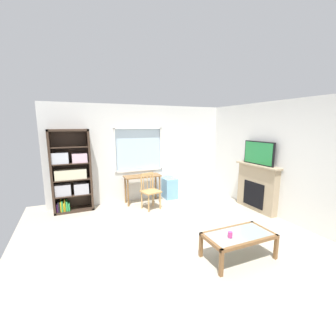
{
  "coord_description": "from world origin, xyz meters",
  "views": [
    {
      "loc": [
        -1.83,
        -3.68,
        2.08
      ],
      "look_at": [
        0.08,
        0.65,
        1.18
      ],
      "focal_mm": 24.28,
      "sensor_mm": 36.0,
      "label": 1
    }
  ],
  "objects_px": {
    "wooden_chair": "(150,191)",
    "tv": "(259,153)",
    "sippy_cup": "(230,235)",
    "plastic_drawer_unit": "(170,188)",
    "bookshelf": "(71,174)",
    "fireplace": "(257,187)",
    "desk_under_window": "(142,180)",
    "coffee_table": "(239,237)"
  },
  "relations": [
    {
      "from": "plastic_drawer_unit",
      "to": "sippy_cup",
      "type": "distance_m",
      "value": 3.26
    },
    {
      "from": "sippy_cup",
      "to": "tv",
      "type": "bearing_deg",
      "value": 37.19
    },
    {
      "from": "bookshelf",
      "to": "fireplace",
      "type": "distance_m",
      "value": 4.54
    },
    {
      "from": "bookshelf",
      "to": "fireplace",
      "type": "bearing_deg",
      "value": -22.88
    },
    {
      "from": "bookshelf",
      "to": "tv",
      "type": "relative_size",
      "value": 2.23
    },
    {
      "from": "wooden_chair",
      "to": "sippy_cup",
      "type": "height_order",
      "value": "wooden_chair"
    },
    {
      "from": "desk_under_window",
      "to": "wooden_chair",
      "type": "height_order",
      "value": "wooden_chair"
    },
    {
      "from": "fireplace",
      "to": "tv",
      "type": "bearing_deg",
      "value": 180.0
    },
    {
      "from": "tv",
      "to": "plastic_drawer_unit",
      "type": "bearing_deg",
      "value": 132.7
    },
    {
      "from": "wooden_chair",
      "to": "plastic_drawer_unit",
      "type": "height_order",
      "value": "wooden_chair"
    },
    {
      "from": "bookshelf",
      "to": "coffee_table",
      "type": "xyz_separation_m",
      "value": [
        2.34,
        -3.25,
        -0.58
      ]
    },
    {
      "from": "plastic_drawer_unit",
      "to": "tv",
      "type": "xyz_separation_m",
      "value": [
        1.57,
        -1.7,
        1.13
      ]
    },
    {
      "from": "bookshelf",
      "to": "wooden_chair",
      "type": "height_order",
      "value": "bookshelf"
    },
    {
      "from": "desk_under_window",
      "to": "fireplace",
      "type": "distance_m",
      "value": 2.92
    },
    {
      "from": "plastic_drawer_unit",
      "to": "sippy_cup",
      "type": "height_order",
      "value": "plastic_drawer_unit"
    },
    {
      "from": "wooden_chair",
      "to": "coffee_table",
      "type": "relative_size",
      "value": 0.82
    },
    {
      "from": "tv",
      "to": "sippy_cup",
      "type": "relative_size",
      "value": 9.92
    },
    {
      "from": "bookshelf",
      "to": "desk_under_window",
      "type": "height_order",
      "value": "bookshelf"
    },
    {
      "from": "desk_under_window",
      "to": "wooden_chair",
      "type": "bearing_deg",
      "value": -86.36
    },
    {
      "from": "coffee_table",
      "to": "desk_under_window",
      "type": "bearing_deg",
      "value": 100.56
    },
    {
      "from": "plastic_drawer_unit",
      "to": "tv",
      "type": "bearing_deg",
      "value": -47.3
    },
    {
      "from": "plastic_drawer_unit",
      "to": "wooden_chair",
      "type": "bearing_deg",
      "value": -144.63
    },
    {
      "from": "wooden_chair",
      "to": "sippy_cup",
      "type": "bearing_deg",
      "value": -82.49
    },
    {
      "from": "fireplace",
      "to": "coffee_table",
      "type": "distance_m",
      "value": 2.37
    },
    {
      "from": "fireplace",
      "to": "tv",
      "type": "height_order",
      "value": "tv"
    },
    {
      "from": "bookshelf",
      "to": "desk_under_window",
      "type": "bearing_deg",
      "value": -3.61
    },
    {
      "from": "bookshelf",
      "to": "desk_under_window",
      "type": "relative_size",
      "value": 2.04
    },
    {
      "from": "fireplace",
      "to": "tv",
      "type": "xyz_separation_m",
      "value": [
        -0.02,
        0.0,
        0.85
      ]
    },
    {
      "from": "wooden_chair",
      "to": "coffee_table",
      "type": "bearing_deg",
      "value": -78.11
    },
    {
      "from": "wooden_chair",
      "to": "fireplace",
      "type": "height_order",
      "value": "fireplace"
    },
    {
      "from": "wooden_chair",
      "to": "plastic_drawer_unit",
      "type": "xyz_separation_m",
      "value": [
        0.8,
        0.56,
        -0.17
      ]
    },
    {
      "from": "wooden_chair",
      "to": "desk_under_window",
      "type": "bearing_deg",
      "value": 93.64
    },
    {
      "from": "bookshelf",
      "to": "desk_under_window",
      "type": "distance_m",
      "value": 1.78
    },
    {
      "from": "sippy_cup",
      "to": "desk_under_window",
      "type": "bearing_deg",
      "value": 96.89
    },
    {
      "from": "coffee_table",
      "to": "sippy_cup",
      "type": "bearing_deg",
      "value": -170.08
    },
    {
      "from": "desk_under_window",
      "to": "plastic_drawer_unit",
      "type": "xyz_separation_m",
      "value": [
        0.83,
        0.05,
        -0.32
      ]
    },
    {
      "from": "bookshelf",
      "to": "tv",
      "type": "height_order",
      "value": "bookshelf"
    },
    {
      "from": "desk_under_window",
      "to": "plastic_drawer_unit",
      "type": "height_order",
      "value": "desk_under_window"
    },
    {
      "from": "wooden_chair",
      "to": "fireplace",
      "type": "xyz_separation_m",
      "value": [
        2.38,
        -1.13,
        0.11
      ]
    },
    {
      "from": "wooden_chair",
      "to": "tv",
      "type": "xyz_separation_m",
      "value": [
        2.36,
        -1.13,
        0.96
      ]
    },
    {
      "from": "fireplace",
      "to": "desk_under_window",
      "type": "bearing_deg",
      "value": 145.68
    },
    {
      "from": "desk_under_window",
      "to": "fireplace",
      "type": "relative_size",
      "value": 0.78
    }
  ]
}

